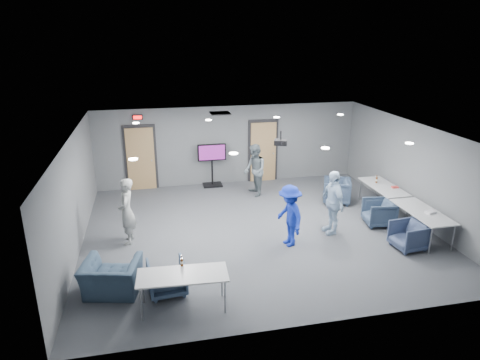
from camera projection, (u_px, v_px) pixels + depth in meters
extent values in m
plane|color=#3E4146|center=(257.00, 230.00, 11.47)|extent=(9.00, 9.00, 0.00)
plane|color=white|center=(259.00, 132.00, 10.58)|extent=(9.00, 9.00, 0.00)
cube|color=slate|center=(229.00, 145.00, 14.72)|extent=(9.00, 0.02, 2.70)
cube|color=slate|center=(316.00, 259.00, 7.33)|extent=(9.00, 0.02, 2.70)
cube|color=slate|center=(74.00, 196.00, 10.13)|extent=(0.02, 8.00, 2.70)
cube|color=slate|center=(414.00, 172.00, 11.92)|extent=(0.02, 8.00, 2.70)
cube|color=black|center=(141.00, 158.00, 14.19)|extent=(1.06, 0.06, 2.24)
cube|color=tan|center=(141.00, 159.00, 14.16)|extent=(0.90, 0.05, 2.10)
cylinder|color=#94979C|center=(152.00, 160.00, 14.20)|extent=(0.04, 0.10, 0.04)
cube|color=black|center=(263.00, 151.00, 15.02)|extent=(1.06, 0.06, 2.24)
cube|color=tan|center=(263.00, 152.00, 14.99)|extent=(0.90, 0.05, 2.10)
cylinder|color=#94979C|center=(273.00, 153.00, 15.03)|extent=(0.04, 0.10, 0.04)
cube|color=black|center=(138.00, 117.00, 13.71)|extent=(0.32, 0.06, 0.16)
cube|color=#FF0C0C|center=(138.00, 117.00, 13.67)|extent=(0.26, 0.02, 0.11)
cube|color=black|center=(220.00, 113.00, 13.08)|extent=(0.60, 0.60, 0.03)
cylinder|color=white|center=(133.00, 159.00, 8.33)|extent=(0.18, 0.18, 0.02)
cylinder|color=white|center=(136.00, 123.00, 11.66)|extent=(0.18, 0.18, 0.02)
cylinder|color=white|center=(234.00, 153.00, 8.73)|extent=(0.18, 0.18, 0.02)
cylinder|color=white|center=(209.00, 120.00, 12.05)|extent=(0.18, 0.18, 0.02)
cylinder|color=white|center=(325.00, 148.00, 9.12)|extent=(0.18, 0.18, 0.02)
cylinder|color=white|center=(277.00, 117.00, 12.45)|extent=(0.18, 0.18, 0.02)
cylinder|color=white|center=(409.00, 143.00, 9.52)|extent=(0.18, 0.18, 0.02)
cylinder|color=white|center=(340.00, 115.00, 12.85)|extent=(0.18, 0.18, 0.02)
imported|color=gray|center=(127.00, 211.00, 10.54)|extent=(0.46, 0.65, 1.69)
imported|color=slate|center=(255.00, 170.00, 13.69)|extent=(0.69, 0.86, 1.69)
imported|color=#C0DDF7|center=(333.00, 202.00, 11.09)|extent=(0.48, 1.02, 1.70)
imported|color=#192EA5|center=(289.00, 216.00, 10.45)|extent=(0.74, 1.09, 1.56)
imported|color=#314056|center=(337.00, 191.00, 13.26)|extent=(1.08, 1.06, 0.75)
imported|color=#34445A|center=(379.00, 213.00, 11.71)|extent=(0.88, 0.87, 0.70)
imported|color=#394563|center=(409.00, 236.00, 10.41)|extent=(0.81, 0.79, 0.68)
imported|color=#3E516C|center=(167.00, 277.00, 8.64)|extent=(0.80, 0.82, 0.69)
imported|color=#384C61|center=(112.00, 277.00, 8.60)|extent=(1.29, 1.18, 0.71)
cube|color=#B7B9BC|center=(384.00, 187.00, 12.61)|extent=(0.75, 1.80, 0.03)
cylinder|color=#94979C|center=(360.00, 190.00, 13.43)|extent=(0.04, 0.04, 0.70)
cylinder|color=#94979C|center=(388.00, 210.00, 11.91)|extent=(0.04, 0.04, 0.70)
cylinder|color=#94979C|center=(377.00, 188.00, 13.55)|extent=(0.04, 0.04, 0.70)
cylinder|color=#94979C|center=(407.00, 208.00, 12.03)|extent=(0.04, 0.04, 0.70)
cube|color=#B7B9BC|center=(423.00, 212.00, 10.86)|extent=(0.77, 1.85, 0.03)
cylinder|color=#94979C|center=(392.00, 213.00, 11.69)|extent=(0.04, 0.04, 0.70)
cylinder|color=#94979C|center=(430.00, 241.00, 10.14)|extent=(0.04, 0.04, 0.70)
cylinder|color=#94979C|center=(412.00, 211.00, 11.82)|extent=(0.04, 0.04, 0.70)
cylinder|color=#94979C|center=(453.00, 238.00, 10.26)|extent=(0.04, 0.04, 0.70)
cube|color=#B7B9BC|center=(182.00, 275.00, 8.02)|extent=(1.74, 0.81, 0.03)
cylinder|color=#94979C|center=(222.00, 281.00, 8.50)|extent=(0.04, 0.04, 0.70)
cylinder|color=#94979C|center=(143.00, 287.00, 8.28)|extent=(0.04, 0.04, 0.70)
cylinder|color=#94979C|center=(225.00, 296.00, 7.99)|extent=(0.04, 0.04, 0.70)
cylinder|color=#94979C|center=(141.00, 304.00, 7.77)|extent=(0.04, 0.04, 0.70)
cylinder|color=#552A0E|center=(182.00, 262.00, 8.28)|extent=(0.06, 0.06, 0.16)
cylinder|color=#552A0E|center=(182.00, 257.00, 8.24)|extent=(0.02, 0.02, 0.07)
cylinder|color=beige|center=(182.00, 262.00, 8.28)|extent=(0.06, 0.06, 0.05)
cylinder|color=#552A0E|center=(376.00, 180.00, 12.87)|extent=(0.06, 0.06, 0.17)
cylinder|color=#552A0E|center=(377.00, 176.00, 12.83)|extent=(0.02, 0.02, 0.08)
cylinder|color=beige|center=(376.00, 180.00, 12.87)|extent=(0.06, 0.06, 0.06)
cube|color=red|center=(395.00, 187.00, 12.47)|extent=(0.19, 0.13, 0.04)
cube|color=silver|center=(431.00, 212.00, 10.73)|extent=(0.28, 0.22, 0.06)
cube|color=black|center=(213.00, 185.00, 14.79)|extent=(0.65, 0.46, 0.06)
cylinder|color=black|center=(212.00, 169.00, 14.61)|extent=(0.06, 0.06, 1.11)
cube|color=black|center=(212.00, 152.00, 14.41)|extent=(0.97, 0.07, 0.57)
cube|color=#661767|center=(212.00, 153.00, 14.36)|extent=(0.88, 0.01, 0.50)
cylinder|color=black|center=(281.00, 135.00, 10.73)|extent=(0.04, 0.04, 0.22)
cube|color=black|center=(281.00, 142.00, 10.78)|extent=(0.40, 0.37, 0.13)
cylinder|color=black|center=(282.00, 144.00, 10.65)|extent=(0.08, 0.06, 0.08)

